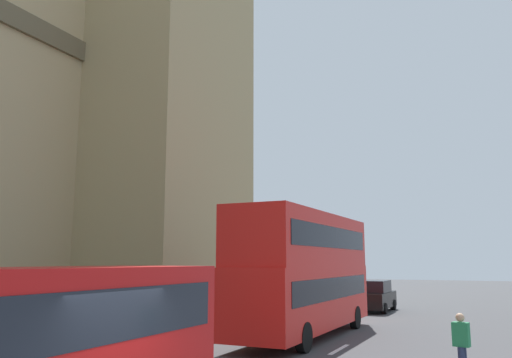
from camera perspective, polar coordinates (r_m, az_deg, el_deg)
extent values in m
cube|color=silver|center=(18.56, 9.36, -18.45)|extent=(2.20, 0.16, 0.01)
cube|color=red|center=(9.70, -23.73, -16.55)|extent=(7.74, 2.50, 2.50)
cube|color=#1E232D|center=(9.65, -23.56, -13.91)|extent=(7.12, 2.54, 0.90)
cube|color=red|center=(21.14, 5.64, -13.04)|extent=(10.57, 2.50, 2.40)
cube|color=black|center=(21.12, 5.63, -12.09)|extent=(9.51, 2.54, 0.84)
cube|color=red|center=(21.11, 5.55, -6.93)|extent=(10.36, 2.50, 2.10)
cube|color=black|center=(21.11, 5.54, -6.66)|extent=(9.51, 2.54, 0.84)
cylinder|color=black|center=(24.12, 11.12, -15.06)|extent=(1.00, 0.30, 1.00)
cylinder|color=black|center=(17.71, 5.40, -17.36)|extent=(1.00, 0.30, 1.00)
cube|color=black|center=(32.39, 13.28, -13.11)|extent=(4.40, 1.80, 0.90)
cube|color=black|center=(32.15, 13.15, -11.71)|extent=(2.46, 1.66, 0.70)
cylinder|color=black|center=(33.64, 15.21, -13.53)|extent=(0.64, 0.30, 0.64)
cylinder|color=black|center=(30.88, 14.24, -13.98)|extent=(0.64, 0.30, 0.64)
cube|color=#267F4C|center=(14.47, 22.14, -15.94)|extent=(0.32, 0.44, 0.60)
sphere|color=tan|center=(14.42, 22.03, -14.29)|extent=(0.22, 0.22, 0.22)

